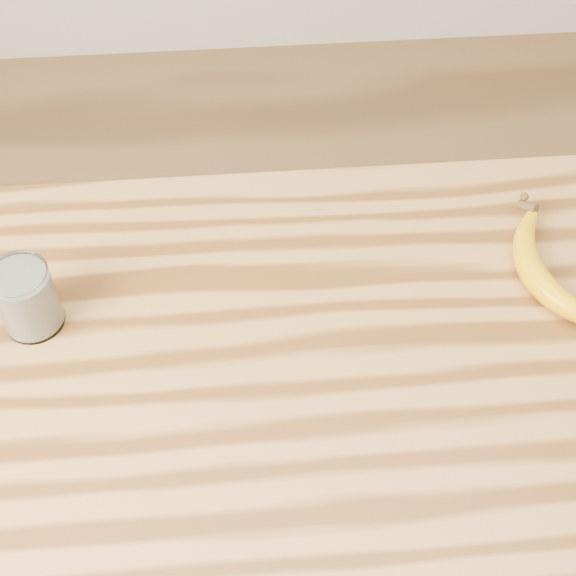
{
  "coord_description": "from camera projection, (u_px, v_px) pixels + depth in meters",
  "views": [
    {
      "loc": [
        -0.03,
        -0.43,
        1.67
      ],
      "look_at": [
        0.02,
        0.17,
        0.93
      ],
      "focal_mm": 50.0,
      "sensor_mm": 36.0,
      "label": 1
    }
  ],
  "objects": [
    {
      "name": "smoothie_glass",
      "position": [
        26.0,
        298.0,
        0.92
      ],
      "size": [
        0.07,
        0.07,
        0.09
      ],
      "color": "white",
      "rests_on": "table"
    },
    {
      "name": "room",
      "position": [
        276.0,
        86.0,
        0.52
      ],
      "size": [
        4.04,
        4.04,
        2.7
      ],
      "color": "brown",
      "rests_on": "ground"
    },
    {
      "name": "banana",
      "position": [
        535.0,
        278.0,
        0.98
      ],
      "size": [
        0.17,
        0.29,
        0.03
      ],
      "primitive_type": null,
      "rotation": [
        0.0,
        0.0,
        0.25
      ],
      "color": "#E1A106",
      "rests_on": "table"
    },
    {
      "name": "table",
      "position": [
        282.0,
        478.0,
        0.97
      ],
      "size": [
        1.2,
        0.8,
        0.9
      ],
      "color": "#AA733B",
      "rests_on": "ground"
    }
  ]
}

